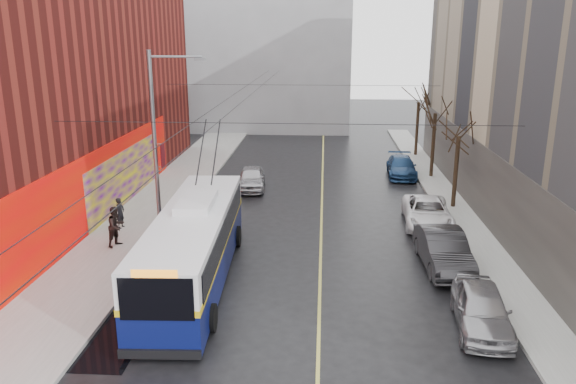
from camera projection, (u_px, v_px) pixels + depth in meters
name	position (u px, v px, depth m)	size (l,w,h in m)	color
ground	(270.00, 359.00, 17.39)	(140.00, 140.00, 0.00)	black
sidewalk_left	(140.00, 224.00, 29.38)	(4.00, 60.00, 0.15)	gray
sidewalk_right	(470.00, 231.00, 28.31)	(2.00, 60.00, 0.15)	gray
lane_line	(322.00, 217.00, 30.72)	(0.12, 50.00, 0.01)	#BFB74C
building_far	(253.00, 39.00, 58.43)	(20.50, 12.10, 18.00)	gray
streetlight_pole	(158.00, 142.00, 26.03)	(2.65, 0.60, 9.00)	slate
catenary_wires	(248.00, 100.00, 29.99)	(18.00, 60.00, 0.22)	black
tree_near	(460.00, 122.00, 30.80)	(3.20, 3.20, 6.40)	black
tree_mid	(436.00, 102.00, 37.44)	(3.20, 3.20, 6.68)	black
tree_far	(419.00, 93.00, 44.18)	(3.20, 3.20, 6.57)	black
puddle	(103.00, 340.00, 18.47)	(2.62, 3.83, 0.01)	black
pigeons_flying	(227.00, 86.00, 24.54)	(5.19, 4.07, 1.58)	slate
trolleybus	(194.00, 245.00, 22.39)	(3.20, 12.14, 5.71)	#090F44
parked_car_a	(482.00, 308.00, 19.02)	(1.74, 4.32, 1.47)	#A2A1A5
parked_car_b	(443.00, 250.00, 23.92)	(1.71, 4.91, 1.62)	#28272A
parked_car_c	(427.00, 212.00, 29.20)	(2.35, 5.09, 1.41)	white
parked_car_d	(401.00, 167.00, 39.17)	(1.91, 4.70, 1.36)	navy
following_car	(251.00, 178.00, 36.00)	(1.68, 4.17, 1.42)	#AAA9AE
pedestrian_a	(120.00, 213.00, 28.40)	(0.57, 0.37, 1.56)	black
pedestrian_b	(116.00, 226.00, 25.95)	(0.92, 0.72, 1.90)	black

